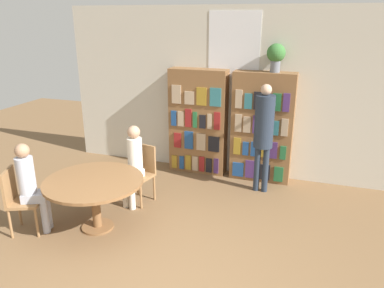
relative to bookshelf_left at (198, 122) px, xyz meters
name	(u,v)px	position (x,y,z in m)	size (l,w,h in m)	color
wall_back	(233,93)	(0.59, 0.19, 0.54)	(6.40, 0.07, 3.00)	beige
bookshelf_left	(198,122)	(0.00, 0.00, 0.00)	(1.05, 0.34, 1.93)	brown
bookshelf_right	(262,128)	(1.17, 0.00, 0.00)	(1.05, 0.34, 1.93)	brown
flower_vase	(276,55)	(1.32, 0.00, 1.25)	(0.30, 0.30, 0.46)	slate
reading_table	(94,187)	(-0.69, -2.42, -0.34)	(1.34, 1.34, 0.73)	brown
chair_near_camera	(19,197)	(-1.62, -2.82, -0.45)	(0.53, 0.53, 0.91)	olive
chair_left_side	(141,170)	(-0.47, -1.44, -0.45)	(0.48, 0.48, 0.91)	olive
seated_reader_left	(133,162)	(-0.51, -1.62, -0.25)	(0.29, 0.37, 1.27)	silver
seated_reader_right	(31,183)	(-1.45, -2.74, -0.25)	(0.38, 0.34, 1.27)	#B2B7C6
librarian_standing	(264,127)	(1.27, -0.50, 0.16)	(0.31, 0.58, 1.82)	#232D3D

